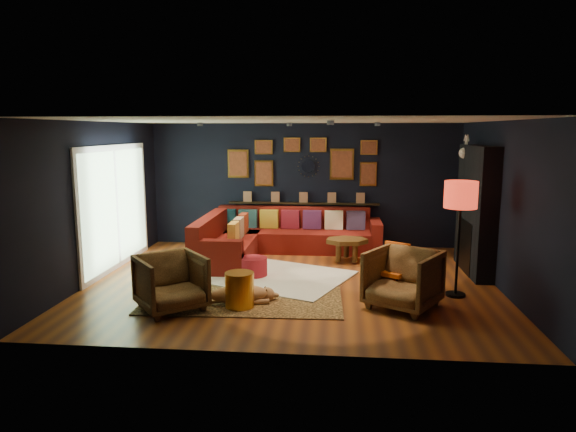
# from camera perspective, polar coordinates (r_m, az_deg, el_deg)

# --- Properties ---
(floor) EXTENTS (6.50, 6.50, 0.00)m
(floor) POSITION_cam_1_polar(r_m,az_deg,el_deg) (8.48, 0.49, -7.30)
(floor) COLOR #9A4D1B
(floor) RESTS_ON ground
(room_walls) EXTENTS (6.50, 6.50, 6.50)m
(room_walls) POSITION_cam_1_polar(r_m,az_deg,el_deg) (8.17, 0.51, 3.46)
(room_walls) COLOR black
(room_walls) RESTS_ON ground
(sectional) EXTENTS (3.41, 2.69, 0.86)m
(sectional) POSITION_cam_1_polar(r_m,az_deg,el_deg) (10.21, -2.06, -2.54)
(sectional) COLOR maroon
(sectional) RESTS_ON ground
(ledge) EXTENTS (3.20, 0.12, 0.04)m
(ledge) POSITION_cam_1_polar(r_m,az_deg,el_deg) (10.90, 1.73, 1.42)
(ledge) COLOR black
(ledge) RESTS_ON room_walls
(gallery_wall) EXTENTS (3.15, 0.04, 1.02)m
(gallery_wall) POSITION_cam_1_polar(r_m,az_deg,el_deg) (10.85, 1.69, 6.09)
(gallery_wall) COLOR gold
(gallery_wall) RESTS_ON room_walls
(sunburst_mirror) EXTENTS (0.47, 0.16, 0.47)m
(sunburst_mirror) POSITION_cam_1_polar(r_m,az_deg,el_deg) (10.85, 2.29, 5.52)
(sunburst_mirror) COLOR silver
(sunburst_mirror) RESTS_ON room_walls
(fireplace) EXTENTS (0.31, 1.60, 2.20)m
(fireplace) POSITION_cam_1_polar(r_m,az_deg,el_deg) (9.41, 20.11, 0.17)
(fireplace) COLOR black
(fireplace) RESTS_ON ground
(deer_head) EXTENTS (0.50, 0.28, 0.45)m
(deer_head) POSITION_cam_1_polar(r_m,az_deg,el_deg) (9.81, 19.99, 6.59)
(deer_head) COLOR white
(deer_head) RESTS_ON fireplace
(sliding_door) EXTENTS (0.06, 2.80, 2.20)m
(sliding_door) POSITION_cam_1_polar(r_m,az_deg,el_deg) (9.63, -18.60, 0.93)
(sliding_door) COLOR white
(sliding_door) RESTS_ON ground
(ceiling_spots) EXTENTS (3.30, 2.50, 0.06)m
(ceiling_spots) POSITION_cam_1_polar(r_m,az_deg,el_deg) (8.92, 0.97, 10.19)
(ceiling_spots) COLOR black
(ceiling_spots) RESTS_ON room_walls
(shag_rug) EXTENTS (3.03, 2.66, 0.03)m
(shag_rug) POSITION_cam_1_polar(r_m,az_deg,el_deg) (8.77, -2.05, -6.64)
(shag_rug) COLOR beige
(shag_rug) RESTS_ON ground
(leopard_rug) EXTENTS (2.94, 2.15, 0.02)m
(leopard_rug) POSITION_cam_1_polar(r_m,az_deg,el_deg) (7.90, -4.69, -8.55)
(leopard_rug) COLOR #BF8848
(leopard_rug) RESTS_ON ground
(coffee_table) EXTENTS (0.89, 0.71, 0.41)m
(coffee_table) POSITION_cam_1_polar(r_m,az_deg,el_deg) (9.72, 6.54, -3.00)
(coffee_table) COLOR brown
(coffee_table) RESTS_ON shag_rug
(pouf) EXTENTS (0.47, 0.47, 0.31)m
(pouf) POSITION_cam_1_polar(r_m,az_deg,el_deg) (8.71, -3.87, -5.61)
(pouf) COLOR maroon
(pouf) RESTS_ON shag_rug
(armchair_left) EXTENTS (1.14, 1.13, 0.86)m
(armchair_left) POSITION_cam_1_polar(r_m,az_deg,el_deg) (7.26, -12.87, -6.94)
(armchair_left) COLOR #AC7238
(armchair_left) RESTS_ON ground
(armchair_right) EXTENTS (1.18, 1.17, 0.91)m
(armchair_right) POSITION_cam_1_polar(r_m,az_deg,el_deg) (7.34, 12.66, -6.55)
(armchair_right) COLOR #AC7238
(armchair_right) RESTS_ON ground
(gold_stool) EXTENTS (0.41, 0.41, 0.51)m
(gold_stool) POSITION_cam_1_polar(r_m,az_deg,el_deg) (7.25, -5.40, -8.21)
(gold_stool) COLOR gold
(gold_stool) RESTS_ON ground
(orange_chair) EXTENTS (0.53, 0.53, 0.82)m
(orange_chair) POSITION_cam_1_polar(r_m,az_deg,el_deg) (7.72, 11.72, -5.48)
(orange_chair) COLOR black
(orange_chair) RESTS_ON ground
(floor_lamp) EXTENTS (0.48, 0.48, 1.73)m
(floor_lamp) POSITION_cam_1_polar(r_m,az_deg,el_deg) (7.87, 18.63, 1.75)
(floor_lamp) COLOR black
(floor_lamp) RESTS_ON ground
(dog) EXTENTS (1.23, 0.83, 0.35)m
(dog) POSITION_cam_1_polar(r_m,az_deg,el_deg) (7.42, -5.47, -8.27)
(dog) COLOR tan
(dog) RESTS_ON leopard_rug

